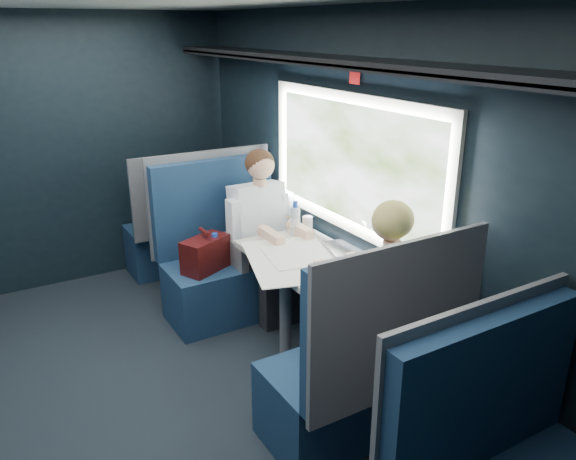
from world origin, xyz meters
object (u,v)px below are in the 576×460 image
seat_row_front (184,228)px  seat_bay_near (225,262)px  seat_bay_far (363,373)px  cup (307,223)px  man (264,227)px  table (305,267)px  bottle_small (295,219)px  laptop (351,239)px  woman (382,298)px

seat_row_front → seat_bay_near: bearing=-90.7°
seat_bay_far → cup: seat_bay_far is taller
seat_bay_near → cup: seat_bay_near is taller
man → seat_row_front: bearing=102.8°
table → man: (0.07, 0.70, 0.06)m
seat_bay_far → bottle_small: (0.36, 1.29, 0.43)m
seat_row_front → man: (0.25, -1.10, 0.31)m
man → bottle_small: 0.33m
cup → laptop: bearing=-83.7°
seat_bay_near → woman: bearing=-80.6°
table → laptop: laptop is taller
seat_bay_near → seat_row_front: size_ratio=1.09×
seat_bay_far → man: size_ratio=0.95×
man → laptop: bearing=-68.9°
seat_row_front → laptop: size_ratio=3.27×
seat_bay_far → woman: size_ratio=0.95×
seat_bay_far → cup: (0.48, 1.31, 0.37)m
seat_bay_near → woman: 1.63m
man → cup: (0.23, -0.26, 0.07)m
seat_bay_far → laptop: size_ratio=3.55×
seat_row_front → man: man is taller
table → seat_row_front: seat_row_front is taller
table → seat_bay_near: 0.92m
table → seat_bay_near: (-0.19, 0.87, -0.24)m
seat_row_front → woman: woman is taller
table → laptop: bearing=-5.5°
cup → bottle_small: bearing=-168.5°
seat_bay_far → woman: (0.25, 0.17, 0.31)m
man → cup: 0.35m
bottle_small → cup: (0.12, 0.02, -0.06)m
woman → seat_row_front: bearing=95.7°
laptop → table: bearing=174.5°
laptop → cup: size_ratio=3.66×
seat_row_front → cup: (0.48, -1.36, 0.38)m
seat_bay_far → seat_bay_near: bearing=90.4°
seat_bay_far → cup: size_ratio=12.99×
woman → bottle_small: size_ratio=5.48×
seat_row_front → man: 1.17m
laptop → bottle_small: 0.48m
man → woman: (0.00, -1.41, 0.01)m
seat_bay_far → cup: bearing=69.9°
seat_bay_far → woman: woman is taller
table → seat_bay_far: bearing=-101.8°
man → bottle_small: man is taller
table → bottle_small: bottle_small is taller
seat_bay_near → man: 0.43m
table → seat_row_front: (-0.18, 1.80, -0.25)m
seat_bay_far → laptop: 1.07m
seat_row_front → woman: (0.25, -2.50, 0.32)m
woman → laptop: 0.73m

